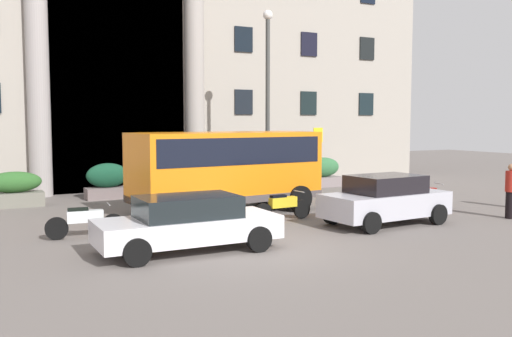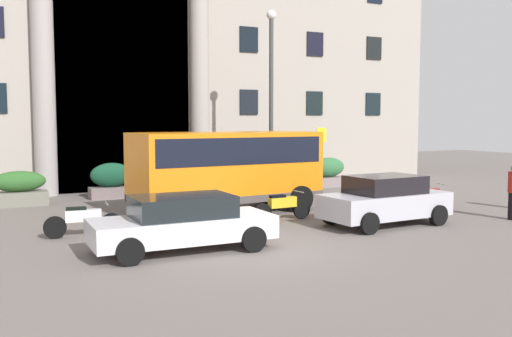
{
  "view_description": "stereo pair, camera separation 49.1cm",
  "coord_description": "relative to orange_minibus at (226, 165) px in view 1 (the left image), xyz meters",
  "views": [
    {
      "loc": [
        -6.71,
        -11.87,
        3.14
      ],
      "look_at": [
        1.76,
        4.23,
        1.58
      ],
      "focal_mm": 39.46,
      "sensor_mm": 36.0,
      "label": 1
    },
    {
      "loc": [
        -6.28,
        -12.09,
        3.14
      ],
      "look_at": [
        1.76,
        4.23,
        1.58
      ],
      "focal_mm": 39.46,
      "sensor_mm": 36.0,
      "label": 2
    }
  ],
  "objects": [
    {
      "name": "motorcycle_far_end",
      "position": [
        6.55,
        -2.53,
        -1.18
      ],
      "size": [
        2.01,
        0.68,
        0.89
      ],
      "rotation": [
        0.0,
        0.0,
        -0.22
      ],
      "color": "black",
      "rests_on": "ground_plane"
    },
    {
      "name": "office_building_facade",
      "position": [
        -1.28,
        11.97,
        7.54
      ],
      "size": [
        33.14,
        9.71,
        18.37
      ],
      "color": "#9F968B",
      "rests_on": "ground_plane"
    },
    {
      "name": "lamppost_plaza_centre",
      "position": [
        3.45,
        3.29,
        2.82
      ],
      "size": [
        0.4,
        0.4,
        7.68
      ],
      "color": "#3D3F3D",
      "rests_on": "ground_plane"
    },
    {
      "name": "hedge_planter_west",
      "position": [
        -2.8,
        5.29,
        -0.95
      ],
      "size": [
        1.75,
        0.8,
        1.43
      ],
      "color": "#6E605F",
      "rests_on": "ground_plane"
    },
    {
      "name": "parked_estate_mid",
      "position": [
        -3.23,
        -4.82,
        -0.95
      ],
      "size": [
        4.37,
        1.94,
        1.34
      ],
      "rotation": [
        0.0,
        0.0,
        -0.01
      ],
      "color": "white",
      "rests_on": "ground_plane"
    },
    {
      "name": "orange_minibus",
      "position": [
        0.0,
        0.0,
        0.0
      ],
      "size": [
        6.54,
        3.1,
        2.74
      ],
      "rotation": [
        0.0,
        0.0,
        0.07
      ],
      "color": "orange",
      "rests_on": "ground_plane"
    },
    {
      "name": "ground_plane",
      "position": [
        -1.27,
        -5.5,
        -1.7
      ],
      "size": [
        80.0,
        64.0,
        0.12
      ],
      "primitive_type": "cube",
      "color": "#665E5A"
    },
    {
      "name": "parked_sedan_far",
      "position": [
        3.31,
        -4.31,
        -0.88
      ],
      "size": [
        4.06,
        2.09,
        1.5
      ],
      "rotation": [
        0.0,
        0.0,
        0.06
      ],
      "color": "#B1B0BA",
      "rests_on": "ground_plane"
    },
    {
      "name": "hedge_planter_entrance_right",
      "position": [
        7.23,
        4.7,
        -0.97
      ],
      "size": [
        1.83,
        0.92,
        1.39
      ],
      "color": "slate",
      "rests_on": "ground_plane"
    },
    {
      "name": "hedge_planter_far_east",
      "position": [
        1.35,
        5.17,
        -0.85
      ],
      "size": [
        1.93,
        0.7,
        1.63
      ],
      "color": "slate",
      "rests_on": "ground_plane"
    },
    {
      "name": "motorcycle_near_kerb",
      "position": [
        -5.15,
        -2.07,
        -1.18
      ],
      "size": [
        2.07,
        0.55,
        0.89
      ],
      "rotation": [
        0.0,
        0.0,
        -0.1
      ],
      "color": "black",
      "rests_on": "ground_plane"
    },
    {
      "name": "bus_stop_sign",
      "position": [
        5.06,
        1.95,
        0.11
      ],
      "size": [
        0.44,
        0.08,
        2.84
      ],
      "color": "#A0931D",
      "rests_on": "ground_plane"
    },
    {
      "name": "pedestrian_man_red_shirt",
      "position": [
        7.55,
        -5.38,
        -0.75
      ],
      "size": [
        0.36,
        0.36,
        1.76
      ],
      "rotation": [
        0.0,
        0.0,
        5.04
      ],
      "color": "black",
      "rests_on": "ground_plane"
    },
    {
      "name": "hedge_planter_far_west",
      "position": [
        -6.31,
        4.67,
        -1.02
      ],
      "size": [
        1.99,
        0.88,
        1.29
      ],
      "color": "slate",
      "rests_on": "ground_plane"
    },
    {
      "name": "scooter_by_planter",
      "position": [
        0.87,
        -2.29,
        -1.18
      ],
      "size": [
        2.06,
        0.55,
        0.89
      ],
      "rotation": [
        0.0,
        0.0,
        0.06
      ],
      "color": "black",
      "rests_on": "ground_plane"
    }
  ]
}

